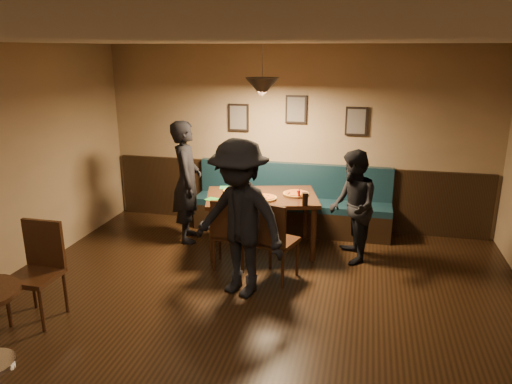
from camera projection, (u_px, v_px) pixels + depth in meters
floor at (237, 350)px, 4.57m from camera, size 7.00×7.00×0.00m
ceiling at (233, 40)px, 3.77m from camera, size 7.00×7.00×0.00m
wall_back at (296, 138)px, 7.44m from camera, size 6.00×0.00×6.00m
wainscot at (294, 195)px, 7.67m from camera, size 5.88×0.06×1.00m
booth_bench at (291, 200)px, 7.42m from camera, size 3.00×0.60×1.00m
picture_left at (239, 117)px, 7.52m from camera, size 0.32×0.04×0.42m
picture_center at (296, 109)px, 7.28m from camera, size 0.32×0.04×0.42m
picture_right at (356, 121)px, 7.13m from camera, size 0.32×0.04×0.42m
pendant_lamp at (262, 88)px, 6.20m from camera, size 0.44×0.44×0.25m
dining_table at (262, 223)px, 6.73m from camera, size 1.69×1.31×0.80m
chair_near_left at (230, 232)px, 6.20m from camera, size 0.46×0.46×0.95m
chair_near_right at (276, 239)px, 5.87m from camera, size 0.56×0.56×1.01m
diner_left at (187, 182)px, 6.97m from camera, size 0.60×0.74×1.77m
diner_right at (353, 207)px, 6.30m from camera, size 0.72×0.84×1.50m
diner_front at (239, 219)px, 5.39m from camera, size 1.34×1.06×1.81m
pizza_a at (235, 191)px, 6.78m from camera, size 0.37×0.37×0.04m
pizza_b at (264, 198)px, 6.45m from camera, size 0.41×0.41×0.04m
pizza_c at (296, 194)px, 6.63m from camera, size 0.46×0.46×0.04m
soda_glass at (305, 199)px, 6.18m from camera, size 0.09×0.09×0.17m
tabasco_bottle at (299, 194)px, 6.47m from camera, size 0.04×0.04×0.13m
napkin_a at (225, 188)px, 6.98m from camera, size 0.19×0.19×0.01m
napkin_b at (212, 199)px, 6.44m from camera, size 0.19×0.19×0.01m
cutlery_set at (252, 204)px, 6.24m from camera, size 0.21×0.04×0.00m
cafe_chair_far at (34, 274)px, 4.94m from camera, size 0.46×0.46×1.03m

